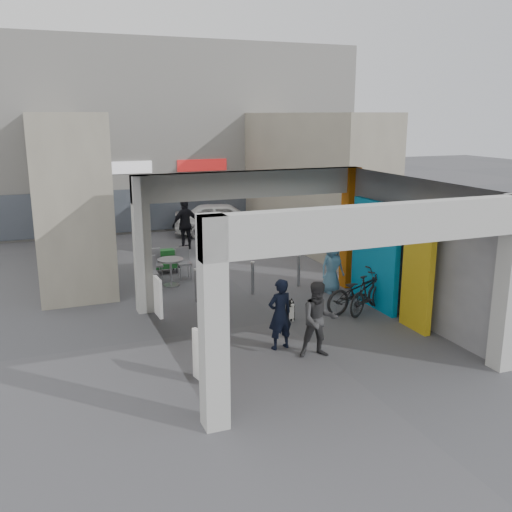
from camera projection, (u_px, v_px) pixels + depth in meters
name	position (u px, v px, depth m)	size (l,w,h in m)	color
ground	(283.00, 321.00, 14.01)	(90.00, 90.00, 0.00)	#525156
arcade_canopy	(320.00, 235.00, 12.90)	(6.40, 6.45, 6.40)	#BABAB6
far_building	(157.00, 136.00, 25.67)	(18.00, 4.08, 8.00)	white
plaza_bldg_left	(64.00, 191.00, 18.57)	(2.00, 9.00, 5.00)	#A8A18B
plaza_bldg_right	(311.00, 180.00, 21.77)	(2.00, 9.00, 5.00)	#A8A18B
bollard_left	(196.00, 285.00, 15.41)	(0.09, 0.09, 0.90)	#919499
bollard_center	(253.00, 278.00, 16.02)	(0.09, 0.09, 0.93)	#919499
bollard_right	(299.00, 271.00, 16.76)	(0.09, 0.09, 0.95)	#919499
advert_board_near	(202.00, 356.00, 10.77)	(0.21, 0.55, 1.00)	white
advert_board_far	(158.00, 297.00, 14.28)	(0.12, 0.55, 1.00)	white
cafe_set	(165.00, 272.00, 17.10)	(1.61, 1.30, 0.97)	#99999E
produce_stand	(161.00, 264.00, 18.22)	(1.08, 0.59, 0.71)	black
crate_stack	(208.00, 247.00, 20.67)	(0.55, 0.49, 0.56)	#195A23
border_collie	(289.00, 311.00, 14.05)	(0.21, 0.42, 0.58)	black
man_with_dog	(280.00, 314.00, 12.22)	(0.57, 0.38, 1.57)	black
man_back_turned	(319.00, 320.00, 11.82)	(0.79, 0.61, 1.62)	#38393B
man_elderly	(332.00, 267.00, 16.16)	(0.72, 0.47, 1.47)	#5A8FB0
man_crates	(185.00, 224.00, 21.25)	(1.11, 0.46, 1.90)	black
bicycle_front	(358.00, 291.00, 14.63)	(0.70, 2.02, 1.06)	black
bicycle_rear	(368.00, 293.00, 14.52)	(0.49, 1.72, 1.04)	black
white_van	(224.00, 219.00, 23.82)	(1.64, 4.07, 1.39)	white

